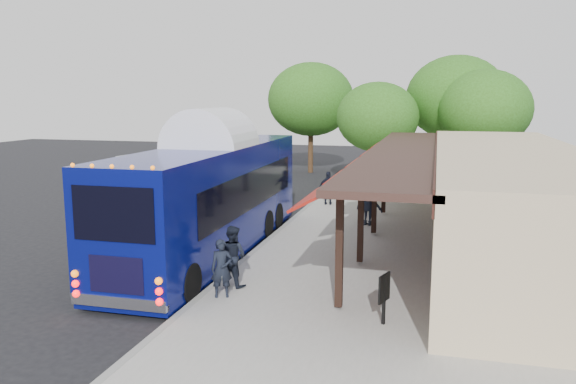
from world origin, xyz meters
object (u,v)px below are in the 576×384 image
Objects in this scene: coach_bus at (212,192)px; ped_b at (233,256)px; ped_a at (222,268)px; ped_c at (329,188)px; city_bus at (204,173)px; ped_d at (369,203)px; sign_board at (384,290)px.

ped_b is at bearing -60.28° from coach_bus.
ped_c reaches higher than ped_a.
coach_bus is at bearing -60.22° from city_bus.
ped_a is (2.08, -4.44, -1.22)m from coach_bus.
sign_board is at bearing 122.13° from ped_d.
ped_a is 0.85× the size of ped_d.
coach_bus is at bearing 89.68° from ped_a.
city_bus is 13.70m from ped_a.
city_bus is at bearing 89.57° from ped_a.
ped_b is at bearing 66.61° from ped_a.
ped_a is 13.50m from ped_c.
ped_a is 0.90× the size of ped_b.
sign_board is (4.32, -0.75, 0.04)m from ped_a.
ped_c is (6.10, 1.10, -0.68)m from city_bus.
ped_c is at bearing 15.03° from city_bus.
coach_bus reaches higher than ped_b.
ped_d is (4.85, 5.07, -1.08)m from coach_bus.
ped_c is at bearing 63.23° from ped_a.
ped_b reaches higher than ped_c.
ped_a is 4.38m from sign_board.
ped_a is at bearing -170.21° from sign_board.
ped_a is at bearing 82.10° from ped_c.
ped_b is 4.66m from sign_board.
ped_a is 0.92m from ped_b.
city_bus is 7.21× the size of ped_a.
ped_a is 0.95× the size of ped_c.
city_bus is 6.86× the size of ped_c.
coach_bus is 7.67× the size of ped_c.
ped_a is at bearing 97.30° from ped_d.
ped_a is at bearing -60.16° from city_bus.
ped_b is at bearing -58.56° from city_bus.
ped_d is at bearing 45.76° from coach_bus.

